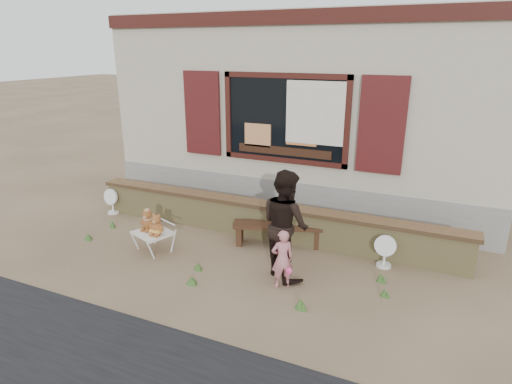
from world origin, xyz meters
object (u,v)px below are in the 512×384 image
at_px(teddy_bear_left, 148,219).
at_px(child, 282,259).
at_px(folding_chair, 153,234).
at_px(adult, 285,224).
at_px(teddy_bear_right, 157,224).
at_px(bench, 278,230).

height_order(teddy_bear_left, child, child).
bearing_deg(teddy_bear_left, child, 15.00).
distance_m(folding_chair, child, 2.43).
bearing_deg(child, folding_chair, -41.12).
xyz_separation_m(teddy_bear_left, adult, (2.46, 0.10, 0.30)).
bearing_deg(child, teddy_bear_right, -40.17).
height_order(bench, teddy_bear_right, teddy_bear_right).
bearing_deg(adult, teddy_bear_right, 41.54).
height_order(folding_chair, teddy_bear_left, teddy_bear_left).
xyz_separation_m(bench, child, (0.55, -1.27, 0.15)).
xyz_separation_m(bench, teddy_bear_right, (-1.74, -1.12, 0.25)).
bearing_deg(bench, teddy_bear_left, -171.24).
height_order(child, adult, adult).
relative_size(folding_chair, teddy_bear_left, 1.93).
xyz_separation_m(folding_chair, adult, (2.33, 0.15, 0.52)).
xyz_separation_m(teddy_bear_left, teddy_bear_right, (0.26, -0.10, -0.00)).
relative_size(folding_chair, teddy_bear_right, 1.94).
distance_m(teddy_bear_left, teddy_bear_right, 0.28).
distance_m(child, adult, 0.53).
relative_size(bench, folding_chair, 2.20).
bearing_deg(child, teddy_bear_left, -41.98).
distance_m(folding_chair, adult, 2.39).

